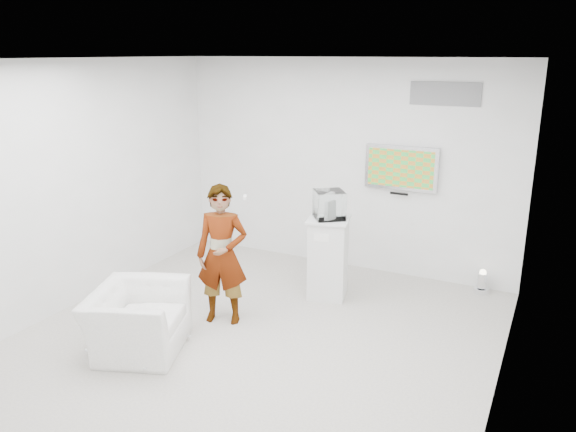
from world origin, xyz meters
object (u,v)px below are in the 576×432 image
object	(u,v)px
pedestal	(328,258)
armchair	(138,320)
person	(222,255)
tv	(401,168)
floor_uplight	(482,282)

from	to	relation	value
pedestal	armchair	bearing A→B (deg)	-120.77
person	armchair	world-z (taller)	person
person	tv	bearing A→B (deg)	40.10
pedestal	tv	bearing A→B (deg)	62.21
tv	floor_uplight	world-z (taller)	tv
armchair	pedestal	world-z (taller)	pedestal
tv	pedestal	distance (m)	1.63
armchair	pedestal	size ratio (longest dim) A/B	0.98
tv	pedestal	size ratio (longest dim) A/B	0.95
tv	floor_uplight	xyz separation A→B (m)	(1.20, -0.12, -1.40)
pedestal	floor_uplight	distance (m)	2.08
armchair	pedestal	xyz separation A→B (m)	(1.28, 2.16, 0.19)
tv	armchair	distance (m)	3.96
person	armchair	size ratio (longest dim) A/B	1.58
pedestal	floor_uplight	size ratio (longest dim) A/B	3.42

